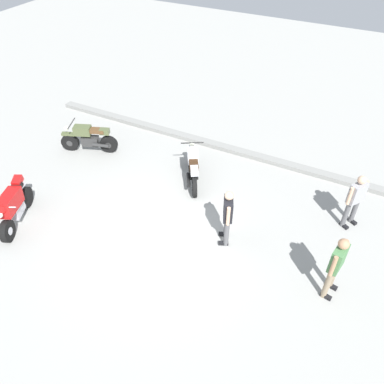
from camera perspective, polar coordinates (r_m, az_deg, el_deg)
name	(u,v)px	position (r m, az deg, el deg)	size (l,w,h in m)	color
ground_plane	(157,236)	(10.38, -5.14, -6.56)	(40.00, 40.00, 0.00)	#9E9E99
curb_edge	(225,148)	(13.48, 4.97, 6.55)	(14.00, 0.30, 0.15)	gray
motorcycle_silver_cruiser	(193,167)	(11.78, 0.15, 3.75)	(1.16, 1.86, 1.09)	black
motorcycle_red_sportbike	(13,206)	(11.38, -24.97, -1.83)	(1.07, 1.83, 1.14)	black
motorcycle_olive_vintage	(89,139)	(13.61, -15.04, 7.65)	(1.87, 0.94, 1.07)	black
person_in_green_shirt	(336,263)	(9.01, 20.61, -9.87)	(0.38, 0.67, 1.74)	gray
person_in_black_shirt	(228,214)	(9.62, 5.30, -3.26)	(0.45, 0.63, 1.66)	#59595B
person_in_gray_shirt	(355,198)	(10.91, 23.05, -0.83)	(0.49, 0.59, 1.64)	#59595B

